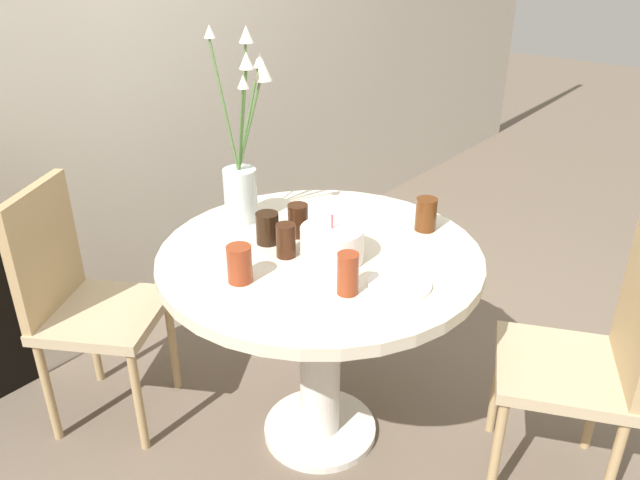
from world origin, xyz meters
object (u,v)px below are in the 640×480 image
object	(u,v)px
drink_glass_4	(348,274)
chair_left_flank	(80,294)
drink_glass_3	(267,228)
drink_glass_5	(240,264)
birthday_cake	(332,244)
drink_glass_1	(286,240)
side_plate	(400,284)
chair_right_flank	(593,352)
drink_glass_0	(298,220)
flower_vase	(242,167)
drink_glass_2	(426,214)

from	to	relation	value
drink_glass_4	chair_left_flank	bearing A→B (deg)	107.16
drink_glass_3	drink_glass_5	distance (m)	0.26
birthday_cake	drink_glass_5	distance (m)	0.30
drink_glass_1	drink_glass_5	world-z (taller)	drink_glass_5
birthday_cake	side_plate	size ratio (longest dim) A/B	1.06
chair_right_flank	drink_glass_5	world-z (taller)	chair_right_flank
birthday_cake	side_plate	world-z (taller)	birthday_cake
chair_right_flank	drink_glass_0	size ratio (longest dim) A/B	8.33
flower_vase	drink_glass_5	distance (m)	0.45
drink_glass_2	drink_glass_3	distance (m)	0.54
drink_glass_1	drink_glass_4	bearing A→B (deg)	-100.90
flower_vase	drink_glass_1	xyz separation A→B (m)	(-0.11, -0.29, -0.14)
chair_right_flank	drink_glass_5	bearing A→B (deg)	-77.08
birthday_cake	chair_left_flank	bearing A→B (deg)	117.93
drink_glass_3	chair_left_flank	bearing A→B (deg)	123.93
drink_glass_2	chair_right_flank	bearing A→B (deg)	-88.96
side_plate	drink_glass_4	world-z (taller)	drink_glass_4
chair_right_flank	flower_vase	xyz separation A→B (m)	(-0.35, 1.14, 0.44)
chair_left_flank	drink_glass_2	size ratio (longest dim) A/B	8.13
flower_vase	drink_glass_3	bearing A→B (deg)	-112.37
drink_glass_2	drink_glass_5	world-z (taller)	same
chair_right_flank	drink_glass_5	distance (m)	1.12
drink_glass_5	flower_vase	bearing A→B (deg)	43.46
chair_left_flank	drink_glass_0	distance (m)	0.84
drink_glass_5	birthday_cake	bearing A→B (deg)	-24.44
drink_glass_0	drink_glass_5	xyz separation A→B (m)	(-0.34, -0.07, 0.00)
drink_glass_0	drink_glass_2	distance (m)	0.44
chair_left_flank	chair_right_flank	size ratio (longest dim) A/B	1.00
side_plate	drink_glass_2	world-z (taller)	drink_glass_2
drink_glass_3	side_plate	bearing A→B (deg)	-85.26
side_plate	drink_glass_3	size ratio (longest dim) A/B	1.79
chair_right_flank	flower_vase	size ratio (longest dim) A/B	1.41
birthday_cake	drink_glass_5	xyz separation A→B (m)	(-0.28, 0.13, 0.00)
drink_glass_0	birthday_cake	bearing A→B (deg)	-107.48
drink_glass_0	drink_glass_2	bearing A→B (deg)	-44.84
flower_vase	drink_glass_5	world-z (taller)	flower_vase
birthday_cake	drink_glass_0	size ratio (longest dim) A/B	1.78
birthday_cake	drink_glass_3	world-z (taller)	birthday_cake
drink_glass_5	drink_glass_4	bearing A→B (deg)	-62.80
side_plate	drink_glass_1	size ratio (longest dim) A/B	1.71
chair_right_flank	drink_glass_1	xyz separation A→B (m)	(-0.46, 0.85, 0.29)
birthday_cake	drink_glass_1	world-z (taller)	birthday_cake
side_plate	drink_glass_0	xyz separation A→B (m)	(0.06, 0.45, 0.05)
drink_glass_4	drink_glass_3	bearing A→B (deg)	77.60
birthday_cake	drink_glass_4	world-z (taller)	birthday_cake
drink_glass_0	drink_glass_3	world-z (taller)	drink_glass_0
drink_glass_2	drink_glass_3	xyz separation A→B (m)	(-0.42, 0.35, -0.00)
drink_glass_1	flower_vase	bearing A→B (deg)	69.92
drink_glass_3	drink_glass_4	size ratio (longest dim) A/B	0.84
chair_right_flank	drink_glass_3	distance (m)	1.09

